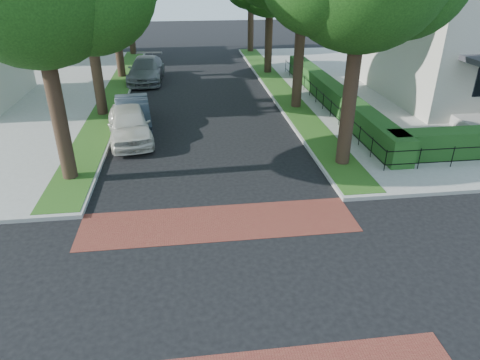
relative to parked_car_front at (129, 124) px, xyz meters
The scene contains 10 objects.
ground 11.69m from the parked_car_front, 72.01° to the right, with size 120.00×120.00×0.00m, color black.
sidewalk_ne 24.43m from the parked_car_front, 18.90° to the left, with size 30.00×30.00×0.15m, color gray.
crosswalk_far 8.71m from the parked_car_front, 65.47° to the right, with size 9.00×2.20×0.01m, color maroon.
grass_strip_ne 12.07m from the parked_car_front, 41.67° to the left, with size 1.60×29.80×0.02m, color #204A15.
grass_strip_nw 8.24m from the parked_car_front, 102.66° to the left, with size 1.60×29.80×0.02m, color #204A15.
hedge_main_road 11.96m from the parked_car_front, 19.09° to the left, with size 1.00×18.00×1.20m, color #204718.
fence_main_road 11.21m from the parked_car_front, 20.43° to the left, with size 0.06×18.00×0.90m, color black, non-canonical shape.
parked_car_front is the anchor object (origin of this frame).
parked_car_middle 1.82m from the parked_car_front, 90.00° to the left, with size 1.64×4.71×1.55m, color #222B33.
parked_car_rear 11.77m from the parked_car_front, 90.00° to the left, with size 2.32×5.71×1.66m, color slate.
Camera 1 is at (-0.82, -8.68, 7.58)m, focal length 32.00 mm.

